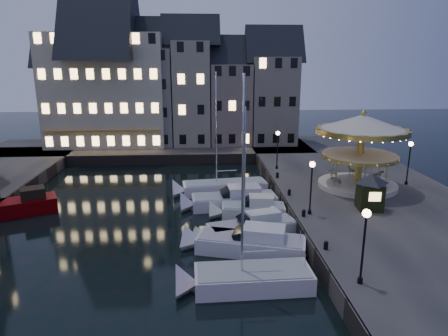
{
  "coord_description": "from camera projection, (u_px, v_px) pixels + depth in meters",
  "views": [
    {
      "loc": [
        -1.15,
        -27.4,
        12.66
      ],
      "look_at": [
        1.0,
        8.0,
        3.2
      ],
      "focal_mm": 32.0,
      "sensor_mm": 36.0,
      "label": 1
    }
  ],
  "objects": [
    {
      "name": "townhouse_nf",
      "position": [
        272.0,
        93.0,
        57.1
      ],
      "size": [
        6.82,
        8.0,
        13.8
      ],
      "color": "gray",
      "rests_on": "quay_north"
    },
    {
      "name": "townhouse_nb",
      "position": [
        107.0,
        94.0,
        55.74
      ],
      "size": [
        6.16,
        8.0,
        13.8
      ],
      "color": "#A2887A",
      "rests_on": "quay_north"
    },
    {
      "name": "bollard_b",
      "position": [
        304.0,
        213.0,
        30.21
      ],
      "size": [
        0.3,
        0.3,
        0.57
      ],
      "color": "black",
      "rests_on": "quay_east"
    },
    {
      "name": "quaywall_e",
      "position": [
        281.0,
        200.0,
        35.73
      ],
      "size": [
        0.15,
        44.0,
        1.3
      ],
      "primitive_type": "cube",
      "color": "#47423A",
      "rests_on": "ground"
    },
    {
      "name": "motorboat_d",
      "position": [
        248.0,
        211.0,
        33.32
      ],
      "size": [
        6.31,
        2.46,
        2.15
      ],
      "color": "silver",
      "rests_on": "ground"
    },
    {
      "name": "motorboat_b",
      "position": [
        245.0,
        243.0,
        27.31
      ],
      "size": [
        8.41,
        4.47,
        2.15
      ],
      "color": "silver",
      "rests_on": "ground"
    },
    {
      "name": "streetlamp_b",
      "position": [
        311.0,
        180.0,
        30.11
      ],
      "size": [
        0.44,
        0.44,
        4.17
      ],
      "color": "black",
      "rests_on": "quay_east"
    },
    {
      "name": "motorboat_e",
      "position": [
        230.0,
        201.0,
        35.67
      ],
      "size": [
        8.6,
        3.15,
        2.15
      ],
      "color": "silver",
      "rests_on": "ground"
    },
    {
      "name": "red_fishing_boat",
      "position": [
        17.0,
        207.0,
        33.99
      ],
      "size": [
        6.96,
        4.83,
        5.68
      ],
      "color": "#6A0002",
      "rests_on": "ground"
    },
    {
      "name": "townhouse_na",
      "position": [
        68.0,
        98.0,
        55.55
      ],
      "size": [
        5.5,
        8.0,
        12.8
      ],
      "color": "gray",
      "rests_on": "quay_north"
    },
    {
      "name": "ticket_kiosk",
      "position": [
        371.0,
        185.0,
        31.29
      ],
      "size": [
        2.87,
        2.87,
        3.36
      ],
      "color": "black",
      "rests_on": "quay_east"
    },
    {
      "name": "bollard_a",
      "position": [
        326.0,
        245.0,
        24.91
      ],
      "size": [
        0.3,
        0.3,
        0.57
      ],
      "color": "black",
      "rests_on": "quay_east"
    },
    {
      "name": "motorboat_a",
      "position": [
        243.0,
        280.0,
        22.93
      ],
      "size": [
        7.8,
        2.79,
        13.05
      ],
      "color": "silver",
      "rests_on": "ground"
    },
    {
      "name": "streetlamp_c",
      "position": [
        278.0,
        144.0,
        43.13
      ],
      "size": [
        0.44,
        0.44,
        4.17
      ],
      "color": "black",
      "rests_on": "quay_east"
    },
    {
      "name": "quaywall_n",
      "position": [
        162.0,
        160.0,
        50.46
      ],
      "size": [
        48.0,
        0.15,
        1.3
      ],
      "primitive_type": "cube",
      "color": "#47423A",
      "rests_on": "ground"
    },
    {
      "name": "streetlamp_a",
      "position": [
        364.0,
        236.0,
        20.46
      ],
      "size": [
        0.44,
        0.44,
        4.17
      ],
      "color": "black",
      "rests_on": "quay_east"
    },
    {
      "name": "townhouse_ne",
      "position": [
        230.0,
        97.0,
        56.87
      ],
      "size": [
        6.16,
        8.0,
        12.8
      ],
      "color": "slate",
      "rests_on": "quay_north"
    },
    {
      "name": "townhouse_nd",
      "position": [
        192.0,
        87.0,
        56.17
      ],
      "size": [
        5.5,
        8.0,
        15.8
      ],
      "color": "gray",
      "rests_on": "quay_north"
    },
    {
      "name": "townhouse_nc",
      "position": [
        151.0,
        90.0,
        55.96
      ],
      "size": [
        6.82,
        8.0,
        14.8
      ],
      "color": "slate",
      "rests_on": "quay_north"
    },
    {
      "name": "hotel_corner",
      "position": [
        107.0,
        83.0,
        55.35
      ],
      "size": [
        17.6,
        9.0,
        16.8
      ],
      "color": "beige",
      "rests_on": "quay_north"
    },
    {
      "name": "bollard_d",
      "position": [
        277.0,
        175.0,
        40.34
      ],
      "size": [
        0.3,
        0.3,
        0.57
      ],
      "color": "black",
      "rests_on": "quay_east"
    },
    {
      "name": "carousel",
      "position": [
        361.0,
        137.0,
        36.16
      ],
      "size": [
        8.22,
        8.22,
        7.19
      ],
      "color": "beige",
      "rests_on": "quay_east"
    },
    {
      "name": "streetlamp_d",
      "position": [
        409.0,
        157.0,
        37.52
      ],
      "size": [
        0.44,
        0.44,
        4.17
      ],
      "color": "black",
      "rests_on": "quay_east"
    },
    {
      "name": "ground",
      "position": [
        217.0,
        237.0,
        29.76
      ],
      "size": [
        160.0,
        160.0,
        0.0
      ],
      "primitive_type": "plane",
      "color": "black",
      "rests_on": "ground"
    },
    {
      "name": "quay_north",
      "position": [
        152.0,
        150.0,
        56.13
      ],
      "size": [
        44.0,
        12.0,
        1.3
      ],
      "primitive_type": "cube",
      "color": "#474442",
      "rests_on": "ground"
    },
    {
      "name": "quay_east",
      "position": [
        368.0,
        199.0,
        36.2
      ],
      "size": [
        16.0,
        56.0,
        1.3
      ],
      "primitive_type": "cube",
      "color": "#474442",
      "rests_on": "ground"
    },
    {
      "name": "motorboat_c",
      "position": [
        247.0,
        229.0,
        29.58
      ],
      "size": [
        7.7,
        3.71,
        10.23
      ],
      "color": "silver",
      "rests_on": "ground"
    },
    {
      "name": "bollard_c",
      "position": [
        289.0,
        192.0,
        35.04
      ],
      "size": [
        0.3,
        0.3,
        0.57
      ],
      "color": "black",
      "rests_on": "quay_east"
    },
    {
      "name": "motorboat_f",
      "position": [
        219.0,
        188.0,
        39.66
      ],
      "size": [
        9.35,
        3.46,
        12.36
      ],
      "color": "silver",
      "rests_on": "ground"
    }
  ]
}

